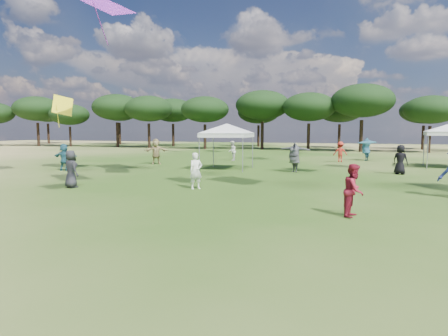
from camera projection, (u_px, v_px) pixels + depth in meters
The scene contains 3 objects.
tree_line at pixel (353, 105), 44.95m from camera, with size 108.78×17.63×7.77m.
tent_left at pixel (227, 126), 23.30m from camera, with size 5.82×5.82×3.17m.
festival_crowd at pixel (303, 157), 22.66m from camera, with size 30.37×22.55×1.86m.
Camera 1 is at (1.30, -0.66, 2.50)m, focal length 30.00 mm.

